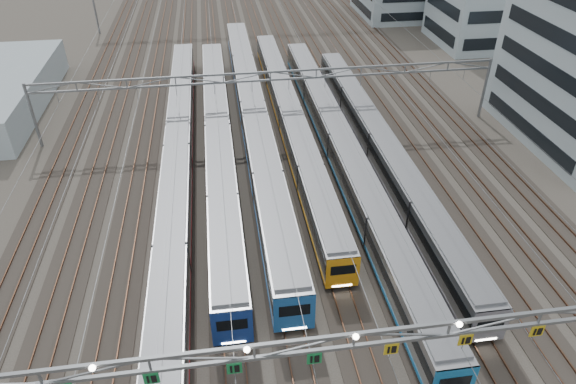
{
  "coord_description": "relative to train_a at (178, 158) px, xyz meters",
  "views": [
    {
      "loc": [
        -6.43,
        -18.33,
        30.3
      ],
      "look_at": [
        -0.69,
        20.71,
        3.5
      ],
      "focal_mm": 32.0,
      "sensor_mm": 36.0,
      "label": 1
    }
  ],
  "objects": [
    {
      "name": "track_bed",
      "position": [
        11.25,
        68.93,
        -0.61
      ],
      "size": [
        54.0,
        260.0,
        5.42
      ],
      "color": "#2D2823",
      "rests_on": "ground"
    },
    {
      "name": "train_a",
      "position": [
        0.0,
        0.0,
        0.0
      ],
      "size": [
        2.84,
        67.2,
        3.7
      ],
      "color": "black",
      "rests_on": "ground"
    },
    {
      "name": "train_b",
      "position": [
        4.5,
        3.76,
        0.08
      ],
      "size": [
        2.96,
        57.28,
        3.86
      ],
      "color": "black",
      "rests_on": "ground"
    },
    {
      "name": "train_c",
      "position": [
        9.0,
        9.27,
        0.17
      ],
      "size": [
        3.09,
        67.11,
        4.03
      ],
      "color": "black",
      "rests_on": "ground"
    },
    {
      "name": "train_d",
      "position": [
        13.5,
        7.96,
        -0.05
      ],
      "size": [
        2.77,
        56.73,
        3.61
      ],
      "color": "black",
      "rests_on": "ground"
    },
    {
      "name": "train_e",
      "position": [
        18.0,
        -0.18,
        0.02
      ],
      "size": [
        2.87,
        62.48,
        3.74
      ],
      "color": "black",
      "rests_on": "ground"
    },
    {
      "name": "train_f",
      "position": [
        22.5,
        -0.61,
        -0.04
      ],
      "size": [
        2.79,
        53.23,
        3.63
      ],
      "color": "black",
      "rests_on": "ground"
    },
    {
      "name": "gantry_near",
      "position": [
        11.2,
        -31.19,
        4.99
      ],
      "size": [
        56.36,
        0.61,
        8.08
      ],
      "color": "gray",
      "rests_on": "ground"
    },
    {
      "name": "gantry_mid",
      "position": [
        11.25,
        8.93,
        4.29
      ],
      "size": [
        56.36,
        0.36,
        8.0
      ],
      "color": "gray",
      "rests_on": "ground"
    },
    {
      "name": "depot_bldg_mid",
      "position": [
        52.16,
        38.21,
        4.58
      ],
      "size": [
        14.0,
        16.0,
        13.36
      ],
      "primitive_type": "cube",
      "color": "#A1B7C0",
      "rests_on": "ground"
    },
    {
      "name": "west_shed",
      "position": [
        -23.92,
        20.99,
        0.21
      ],
      "size": [
        10.0,
        30.0,
        4.63
      ],
      "primitive_type": "cube",
      "color": "#A1B7C0",
      "rests_on": "ground"
    }
  ]
}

